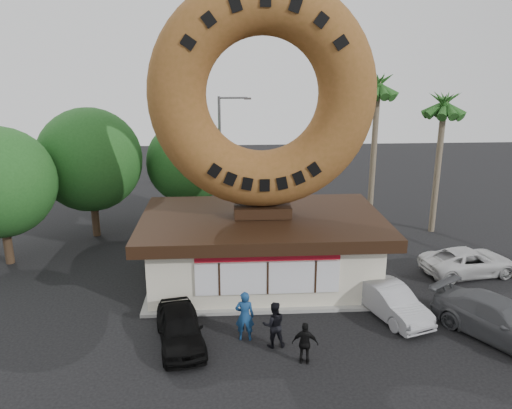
{
  "coord_description": "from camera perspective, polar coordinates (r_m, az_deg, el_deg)",
  "views": [
    {
      "loc": [
        -1.66,
        -15.94,
        10.33
      ],
      "look_at": [
        -0.42,
        4.0,
        4.43
      ],
      "focal_mm": 35.0,
      "sensor_mm": 36.0,
      "label": 1
    }
  ],
  "objects": [
    {
      "name": "car_silver",
      "position": [
        21.69,
        15.08,
        -10.6
      ],
      "size": [
        2.68,
        4.32,
        1.34
      ],
      "primitive_type": "imported",
      "rotation": [
        0.0,
        0.0,
        0.33
      ],
      "color": "#99999D",
      "rests_on": "ground"
    },
    {
      "name": "palm_near",
      "position": [
        31.37,
        13.75,
        12.5
      ],
      "size": [
        2.6,
        2.6,
        9.75
      ],
      "color": "#726651",
      "rests_on": "ground"
    },
    {
      "name": "person_center",
      "position": [
        18.89,
        2.05,
        -13.54
      ],
      "size": [
        0.9,
        0.72,
        1.78
      ],
      "primitive_type": "imported",
      "rotation": [
        0.0,
        0.0,
        3.2
      ],
      "color": "black",
      "rests_on": "ground"
    },
    {
      "name": "street_lamp",
      "position": [
        32.47,
        -3.88,
        6.04
      ],
      "size": [
        2.11,
        0.2,
        8.0
      ],
      "color": "#59595E",
      "rests_on": "ground"
    },
    {
      "name": "donut_shop",
      "position": [
        23.59,
        0.71,
        -4.83
      ],
      "size": [
        11.2,
        7.2,
        3.8
      ],
      "color": "silver",
      "rests_on": "ground"
    },
    {
      "name": "tree_mid",
      "position": [
        31.66,
        -7.76,
        4.81
      ],
      "size": [
        5.2,
        5.2,
        6.63
      ],
      "color": "#473321",
      "rests_on": "ground"
    },
    {
      "name": "person_left",
      "position": [
        19.22,
        -1.3,
        -12.62
      ],
      "size": [
        0.76,
        0.53,
        1.98
      ],
      "primitive_type": "imported",
      "rotation": [
        0.0,
        0.0,
        3.06
      ],
      "color": "navy",
      "rests_on": "ground"
    },
    {
      "name": "car_black",
      "position": [
        19.3,
        -8.69,
        -13.75
      ],
      "size": [
        2.35,
        4.22,
        1.36
      ],
      "primitive_type": "imported",
      "rotation": [
        0.0,
        0.0,
        0.2
      ],
      "color": "black",
      "rests_on": "ground"
    },
    {
      "name": "giant_donut",
      "position": [
        22.05,
        0.78,
        12.41
      ],
      "size": [
        9.94,
        2.53,
        9.94
      ],
      "primitive_type": "torus",
      "rotation": [
        1.57,
        0.0,
        0.0
      ],
      "color": "brown",
      "rests_on": "donut_shop"
    },
    {
      "name": "person_right",
      "position": [
        18.08,
        5.64,
        -15.5
      ],
      "size": [
        0.98,
        0.57,
        1.56
      ],
      "primitive_type": "imported",
      "rotation": [
        0.0,
        0.0,
        2.92
      ],
      "color": "black",
      "rests_on": "ground"
    },
    {
      "name": "car_grey",
      "position": [
        21.5,
        26.19,
        -11.8
      ],
      "size": [
        4.64,
        5.59,
        1.53
      ],
      "primitive_type": "imported",
      "rotation": [
        0.0,
        0.0,
        0.57
      ],
      "color": "#505255",
      "rests_on": "ground"
    },
    {
      "name": "tree_west",
      "position": [
        30.51,
        -18.46,
        4.86
      ],
      "size": [
        6.0,
        6.0,
        7.65
      ],
      "color": "#473321",
      "rests_on": "ground"
    },
    {
      "name": "ground",
      "position": [
        19.06,
        2.09,
        -16.36
      ],
      "size": [
        90.0,
        90.0,
        0.0
      ],
      "primitive_type": "plane",
      "color": "black",
      "rests_on": "ground"
    },
    {
      "name": "car_white",
      "position": [
        26.89,
        23.15,
        -6.03
      ],
      "size": [
        4.99,
        2.87,
        1.31
      ],
      "primitive_type": "imported",
      "rotation": [
        0.0,
        0.0,
        1.72
      ],
      "color": "silver",
      "rests_on": "ground"
    },
    {
      "name": "palm_far",
      "position": [
        31.26,
        20.68,
        10.2
      ],
      "size": [
        2.6,
        2.6,
        8.75
      ],
      "color": "#726651",
      "rests_on": "ground"
    }
  ]
}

